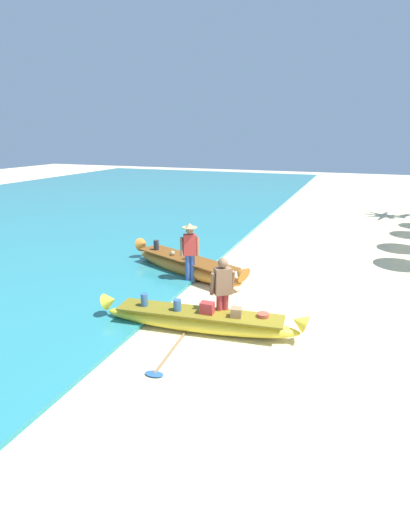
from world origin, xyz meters
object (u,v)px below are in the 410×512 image
Objects in this scene: boat_orange_midground at (186,265)px; paddle at (166,358)px; boat_yellow_foreground at (199,320)px; person_tourist_customer at (223,289)px; person_vendor_hatted at (190,249)px.

boat_orange_midground reaches higher than paddle.
boat_yellow_foreground is at bearing 83.26° from paddle.
boat_orange_midground is at bearing 108.82° from paddle.
person_tourist_customer is 0.92× the size of paddle.
boat_orange_midground is at bearing 126.10° from person_tourist_customer.
boat_orange_midground is 3.77m from person_tourist_customer.
person_vendor_hatted reaches higher than boat_orange_midground.
person_tourist_customer is at bearing 70.26° from paddle.
boat_orange_midground is 2.51× the size of person_vendor_hatted.
paddle is (1.20, -4.06, -1.02)m from person_vendor_hatted.
boat_yellow_foreground is 3.12m from person_vendor_hatted.
boat_orange_midground is at bearing 117.93° from boat_yellow_foreground.
person_tourist_customer is 1.99m from paddle.
boat_yellow_foreground is 2.61× the size of paddle.
boat_yellow_foreground reaches higher than paddle.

